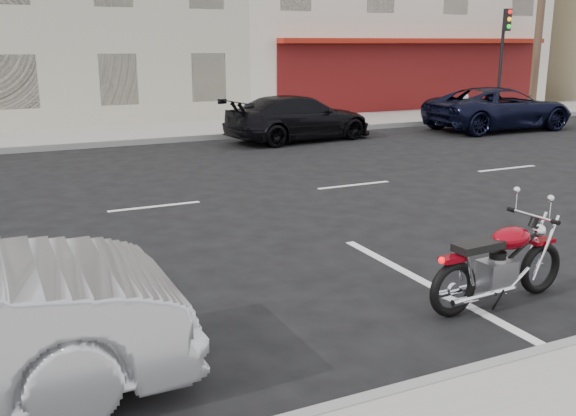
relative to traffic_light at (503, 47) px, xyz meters
name	(u,v)px	position (x,y,z in m)	size (l,w,h in m)	color
ground	(261,195)	(-13.50, -8.33, -2.56)	(120.00, 120.00, 0.00)	black
traffic_light	(503,47)	(0.00, 0.00, 0.00)	(0.26, 0.30, 3.80)	black
fire_hydrant	(465,103)	(-1.50, 0.17, -2.03)	(0.20, 0.20, 0.72)	beige
motorcycle	(543,256)	(-12.52, -14.08, -2.12)	(1.90, 0.63, 0.95)	black
suv_far	(499,109)	(-2.99, -3.20, -1.88)	(2.26, 4.91, 1.36)	black
car_far	(299,118)	(-9.83, -2.50, -1.91)	(1.80, 4.43, 1.29)	black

